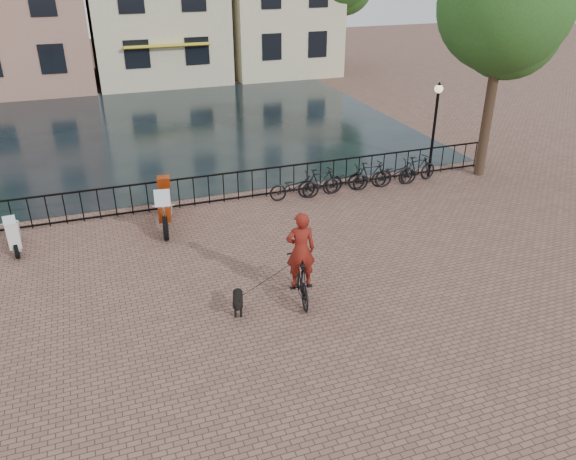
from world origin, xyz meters
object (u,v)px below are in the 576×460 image
object	(u,v)px
cyclist	(301,262)
dog	(238,302)
lamp_post	(436,115)
motorcycle	(164,202)
scooter	(13,228)

from	to	relation	value
cyclist	dog	distance (m)	1.75
lamp_post	dog	xyz separation A→B (m)	(-8.94, -6.01, -2.09)
motorcycle	scooter	bearing A→B (deg)	-170.52
lamp_post	scooter	world-z (taller)	lamp_post
dog	scooter	xyz separation A→B (m)	(-5.10, 5.12, 0.38)
lamp_post	dog	distance (m)	10.97
cyclist	scooter	xyz separation A→B (m)	(-6.69, 5.03, -0.34)
cyclist	scooter	size ratio (longest dim) A/B	1.81
lamp_post	cyclist	world-z (taller)	lamp_post
cyclist	motorcycle	distance (m)	5.64
dog	cyclist	bearing A→B (deg)	17.76
motorcycle	cyclist	bearing A→B (deg)	-55.31
lamp_post	cyclist	bearing A→B (deg)	-141.17
lamp_post	motorcycle	size ratio (longest dim) A/B	1.46
cyclist	dog	size ratio (longest dim) A/B	2.99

